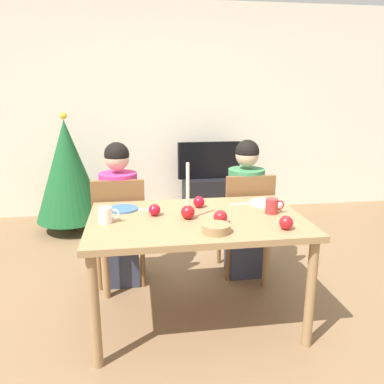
{
  "coord_description": "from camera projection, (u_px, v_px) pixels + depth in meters",
  "views": [
    {
      "loc": [
        -0.38,
        -2.35,
        1.55
      ],
      "look_at": [
        0.0,
        0.2,
        0.87
      ],
      "focal_mm": 35.87,
      "sensor_mm": 36.0,
      "label": 1
    }
  ],
  "objects": [
    {
      "name": "tv_stand",
      "position": [
        209.0,
        196.0,
        4.91
      ],
      "size": [
        0.64,
        0.4,
        0.48
      ],
      "primitive_type": "cube",
      "color": "black",
      "rests_on": "ground"
    },
    {
      "name": "candle_centerpiece",
      "position": [
        188.0,
        208.0,
        2.46
      ],
      "size": [
        0.09,
        0.09,
        0.37
      ],
      "color": "red",
      "rests_on": "dining_table"
    },
    {
      "name": "apple_by_right_mug",
      "position": [
        199.0,
        202.0,
        2.72
      ],
      "size": [
        0.08,
        0.08,
        0.08
      ],
      "primitive_type": "sphere",
      "color": "red",
      "rests_on": "dining_table"
    },
    {
      "name": "chair_right",
      "position": [
        246.0,
        219.0,
        3.22
      ],
      "size": [
        0.4,
        0.4,
        0.9
      ],
      "color": "brown",
      "rests_on": "ground"
    },
    {
      "name": "dining_table",
      "position": [
        196.0,
        229.0,
        2.53
      ],
      "size": [
        1.4,
        0.9,
        0.75
      ],
      "color": "#99754C",
      "rests_on": "ground"
    },
    {
      "name": "mug_left",
      "position": [
        106.0,
        215.0,
        2.39
      ],
      "size": [
        0.13,
        0.09,
        0.1
      ],
      "color": "silver",
      "rests_on": "dining_table"
    },
    {
      "name": "apple_near_candle",
      "position": [
        220.0,
        217.0,
        2.38
      ],
      "size": [
        0.09,
        0.09,
        0.09
      ],
      "primitive_type": "sphere",
      "color": "#AD1A20",
      "rests_on": "dining_table"
    },
    {
      "name": "plate_left",
      "position": [
        123.0,
        209.0,
        2.67
      ],
      "size": [
        0.21,
        0.21,
        0.01
      ],
      "primitive_type": "cylinder",
      "color": "teal",
      "rests_on": "dining_table"
    },
    {
      "name": "bowl_walnuts",
      "position": [
        216.0,
        228.0,
        2.24
      ],
      "size": [
        0.17,
        0.17,
        0.05
      ],
      "primitive_type": "cylinder",
      "color": "#99754C",
      "rests_on": "dining_table"
    },
    {
      "name": "ground_plane",
      "position": [
        196.0,
        318.0,
        2.7
      ],
      "size": [
        7.68,
        7.68,
        0.0
      ],
      "primitive_type": "plane",
      "color": "brown"
    },
    {
      "name": "plate_right",
      "position": [
        266.0,
        203.0,
        2.81
      ],
      "size": [
        0.24,
        0.24,
        0.01
      ],
      "primitive_type": "cylinder",
      "color": "white",
      "rests_on": "dining_table"
    },
    {
      "name": "chair_left",
      "position": [
        120.0,
        225.0,
        3.08
      ],
      "size": [
        0.4,
        0.4,
        0.9
      ],
      "color": "brown",
      "rests_on": "ground"
    },
    {
      "name": "person_left_child",
      "position": [
        120.0,
        217.0,
        3.09
      ],
      "size": [
        0.3,
        0.3,
        1.17
      ],
      "color": "#33384C",
      "rests_on": "ground"
    },
    {
      "name": "fork_right",
      "position": [
        242.0,
        204.0,
        2.8
      ],
      "size": [
        0.18,
        0.04,
        0.01
      ],
      "primitive_type": "cube",
      "rotation": [
        0.0,
        0.0,
        0.13
      ],
      "color": "silver",
      "rests_on": "dining_table"
    },
    {
      "name": "fork_left",
      "position": [
        147.0,
        210.0,
        2.66
      ],
      "size": [
        0.18,
        0.06,
        0.01
      ],
      "primitive_type": "cube",
      "rotation": [
        0.0,
        0.0,
        -0.24
      ],
      "color": "silver",
      "rests_on": "dining_table"
    },
    {
      "name": "apple_by_left_plate",
      "position": [
        155.0,
        210.0,
        2.53
      ],
      "size": [
        0.08,
        0.08,
        0.08
      ],
      "primitive_type": "sphere",
      "color": "#B01122",
      "rests_on": "dining_table"
    },
    {
      "name": "person_right_child",
      "position": [
        245.0,
        211.0,
        3.24
      ],
      "size": [
        0.3,
        0.3,
        1.17
      ],
      "color": "#33384C",
      "rests_on": "ground"
    },
    {
      "name": "tv",
      "position": [
        209.0,
        160.0,
        4.79
      ],
      "size": [
        0.79,
        0.05,
        0.46
      ],
      "color": "black",
      "rests_on": "tv_stand"
    },
    {
      "name": "mug_right",
      "position": [
        272.0,
        206.0,
        2.58
      ],
      "size": [
        0.13,
        0.09,
        0.1
      ],
      "color": "#B72D2D",
      "rests_on": "dining_table"
    },
    {
      "name": "back_wall",
      "position": [
        164.0,
        111.0,
        4.85
      ],
      "size": [
        6.4,
        0.1,
        2.6
      ],
      "primitive_type": "cube",
      "color": "beige",
      "rests_on": "ground"
    },
    {
      "name": "christmas_tree",
      "position": [
        68.0,
        170.0,
        4.25
      ],
      "size": [
        0.75,
        0.75,
        1.34
      ],
      "color": "brown",
      "rests_on": "ground"
    },
    {
      "name": "apple_far_edge",
      "position": [
        286.0,
        223.0,
        2.28
      ],
      "size": [
        0.08,
        0.08,
        0.08
      ],
      "primitive_type": "sphere",
      "color": "red",
      "rests_on": "dining_table"
    }
  ]
}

